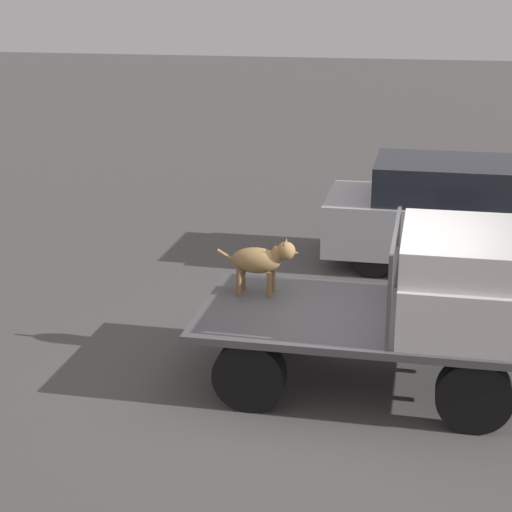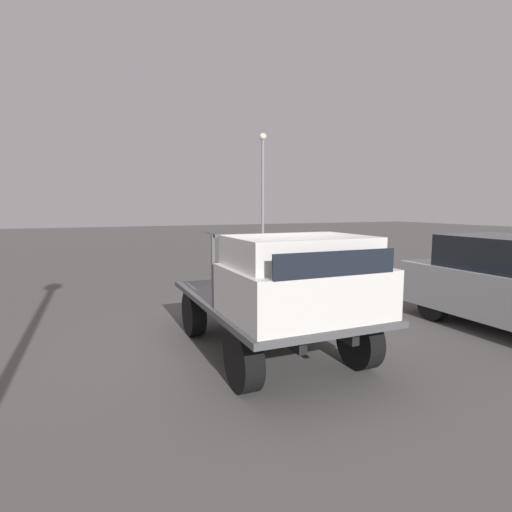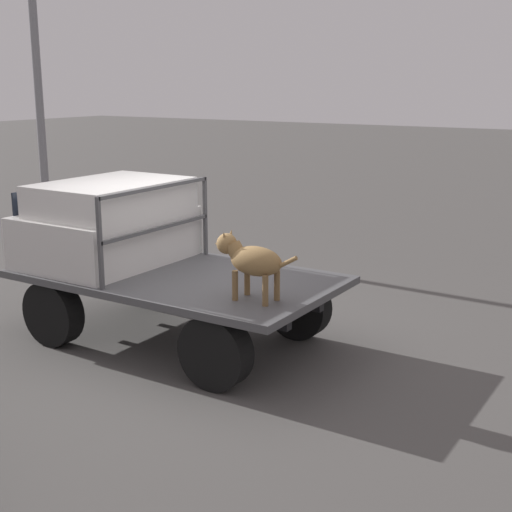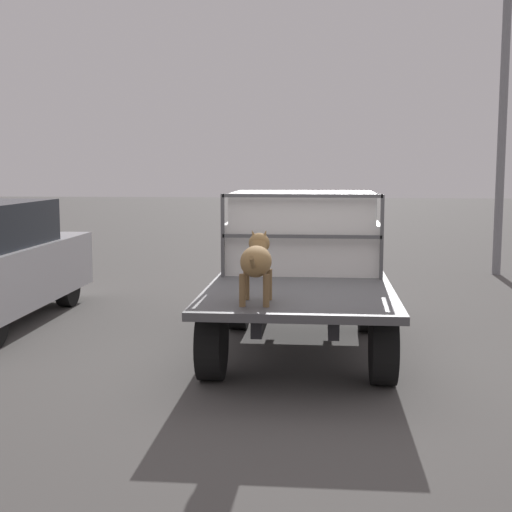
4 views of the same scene
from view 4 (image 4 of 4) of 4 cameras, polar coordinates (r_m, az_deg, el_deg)
name	(u,v)px [view 4 (image 4 of 4)]	position (r m, az deg, el deg)	size (l,w,h in m)	color
ground_plane	(300,352)	(8.15, 3.53, -7.67)	(80.00, 80.00, 0.00)	#514F4C
flatbed_truck	(300,301)	(8.02, 3.56, -3.65)	(3.61, 1.98, 0.81)	black
truck_cab	(303,233)	(8.93, 3.79, 1.88)	(1.43, 1.86, 0.97)	silver
truck_headboard	(302,223)	(8.17, 3.67, 2.64)	(0.04, 1.86, 0.97)	#4C4C4F
dog	(257,260)	(6.74, 0.06, -0.28)	(0.95, 0.29, 0.67)	brown
light_pole_near	(505,52)	(14.63, 19.33, 15.14)	(0.44, 0.44, 6.52)	gray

